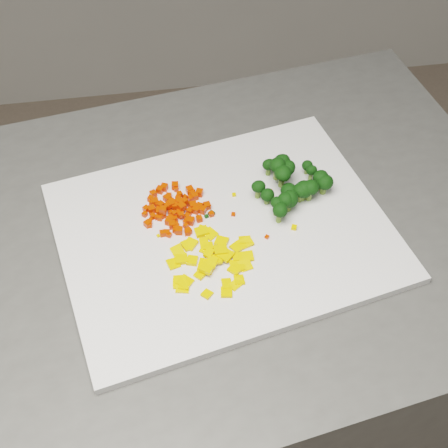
{
  "coord_description": "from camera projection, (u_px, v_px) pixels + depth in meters",
  "views": [
    {
      "loc": [
        -0.4,
        -0.07,
        1.57
      ],
      "look_at": [
        -0.32,
        0.47,
        0.92
      ],
      "focal_mm": 50.0,
      "sensor_mm": 36.0,
      "label": 1
    }
  ],
  "objects": [
    {
      "name": "carrot_cube_31",
      "position": [
        174.0,
        213.0,
        0.86
      ],
      "size": [
        0.01,
        0.01,
        0.01
      ],
      "primitive_type": "cube",
      "rotation": [
        0.0,
        0.0,
        0.58
      ],
      "color": "red",
      "rests_on": "carrot_pile"
    },
    {
      "name": "pepper_chunk_27",
      "position": [
        178.0,
        282.0,
        0.8
      ],
      "size": [
        0.01,
        0.01,
        0.0
      ],
      "primitive_type": "cube",
      "rotation": [
        -0.05,
        0.07,
        3.01
      ],
      "color": "#FFB70D",
      "rests_on": "pepper_pile"
    },
    {
      "name": "pepper_chunk_13",
      "position": [
        181.0,
        259.0,
        0.82
      ],
      "size": [
        0.02,
        0.02,
        0.01
      ],
      "primitive_type": "cube",
      "rotation": [
        0.02,
        0.12,
        1.63
      ],
      "color": "#FFB70D",
      "rests_on": "pepper_pile"
    },
    {
      "name": "carrot_cube_46",
      "position": [
        148.0,
        224.0,
        0.86
      ],
      "size": [
        0.01,
        0.01,
        0.01
      ],
      "primitive_type": "cube",
      "rotation": [
        0.0,
        0.0,
        2.16
      ],
      "color": "red",
      "rests_on": "carrot_pile"
    },
    {
      "name": "broccoli_floret_18",
      "position": [
        258.0,
        190.0,
        0.88
      ],
      "size": [
        0.03,
        0.03,
        0.03
      ],
      "primitive_type": null,
      "color": "black",
      "rests_on": "broccoli_pile"
    },
    {
      "name": "broccoli_floret_14",
      "position": [
        289.0,
        202.0,
        0.87
      ],
      "size": [
        0.03,
        0.03,
        0.03
      ],
      "primitive_type": null,
      "color": "black",
      "rests_on": "broccoli_pile"
    },
    {
      "name": "carrot_cube_42",
      "position": [
        211.0,
        214.0,
        0.87
      ],
      "size": [
        0.01,
        0.01,
        0.01
      ],
      "primitive_type": "cube",
      "rotation": [
        0.0,
        0.0,
        1.88
      ],
      "color": "red",
      "rests_on": "carrot_pile"
    },
    {
      "name": "carrot_cube_53",
      "position": [
        190.0,
        211.0,
        0.87
      ],
      "size": [
        0.01,
        0.01,
        0.01
      ],
      "primitive_type": "cube",
      "rotation": [
        0.0,
        0.0,
        0.97
      ],
      "color": "red",
      "rests_on": "carrot_pile"
    },
    {
      "name": "pepper_chunk_38",
      "position": [
        204.0,
        265.0,
        0.81
      ],
      "size": [
        0.02,
        0.02,
        0.01
      ],
      "primitive_type": "cube",
      "rotation": [
        0.08,
        0.04,
        1.23
      ],
      "color": "#FFB70D",
      "rests_on": "pepper_pile"
    },
    {
      "name": "carrot_cube_48",
      "position": [
        178.0,
        200.0,
        0.88
      ],
      "size": [
        0.01,
        0.01,
        0.01
      ],
      "primitive_type": "cube",
      "rotation": [
        0.0,
        0.0,
        0.14
      ],
      "color": "red",
      "rests_on": "carrot_pile"
    },
    {
      "name": "carrot_cube_55",
      "position": [
        146.0,
        209.0,
        0.88
      ],
      "size": [
        0.01,
        0.01,
        0.01
      ],
      "primitive_type": "cube",
      "rotation": [
        0.0,
        0.0,
        2.21
      ],
      "color": "red",
      "rests_on": "carrot_pile"
    },
    {
      "name": "pepper_chunk_29",
      "position": [
        185.0,
        282.0,
        0.8
      ],
      "size": [
        0.03,
        0.03,
        0.01
      ],
      "primitive_type": "cube",
      "rotation": [
        0.09,
        0.13,
        0.88
      ],
      "color": "#FFB70D",
      "rests_on": "pepper_pile"
    },
    {
      "name": "counter_block",
      "position": [
        212.0,
        379.0,
        1.21
      ],
      "size": [
        1.0,
        0.77,
        0.9
      ],
      "primitive_type": "cube",
      "rotation": [
        0.0,
        0.0,
        0.16
      ],
      "color": "#474744",
      "rests_on": "ground"
    },
    {
      "name": "broccoli_floret_2",
      "position": [
        288.0,
        193.0,
        0.88
      ],
      "size": [
        0.03,
        0.03,
        0.03
      ],
      "primitive_type": null,
      "color": "black",
      "rests_on": "broccoli_pile"
    },
    {
      "name": "carrot_cube_70",
      "position": [
        172.0,
        219.0,
        0.86
      ],
      "size": [
        0.01,
        0.01,
        0.01
      ],
      "primitive_type": "cube",
      "rotation": [
        0.0,
        0.0,
        1.43
      ],
      "color": "red",
      "rests_on": "carrot_pile"
    },
    {
      "name": "pepper_chunk_1",
      "position": [
        187.0,
        245.0,
        0.84
      ],
      "size": [
        0.02,
        0.02,
        0.01
      ],
      "primitive_type": "cube",
      "rotation": [
        0.06,
        0.07,
        0.41
      ],
      "color": "#FFB70D",
      "rests_on": "pepper_pile"
    },
    {
      "name": "carrot_cube_56",
      "position": [
        176.0,
        227.0,
        0.85
      ],
      "size": [
        0.01,
        0.01,
        0.01
      ],
      "primitive_type": "cube",
      "rotation": [
        0.0,
        0.0,
        1.73
      ],
      "color": "red",
      "rests_on": "carrot_pile"
    },
    {
      "name": "carrot_cube_66",
      "position": [
        180.0,
        209.0,
        0.87
      ],
      "size": [
        0.01,
        0.01,
        0.01
      ],
      "primitive_type": "cube",
      "rotation": [
        0.0,
        0.0,
        2.37
      ],
      "color": "red",
      "rests_on": "carrot_pile"
    },
    {
      "name": "pepper_chunk_35",
      "position": [
        215.0,
        260.0,
        0.82
      ],
      "size": [
        0.02,
        0.02,
        0.0
      ],
      "primitive_type": "cube",
      "rotation": [
        -0.03,
        0.07,
        1.57
      ],
      "color": "#FFB70D",
      "rests_on": "pepper_pile"
    },
    {
      "name": "pepper_chunk_18",
      "position": [
        202.0,
        230.0,
        0.85
      ],
      "size": [
        0.02,
        0.02,
        0.01
      ],
      "primitive_type": "cube",
      "rotation": [
        0.07,
        -0.06,
        2.63
      ],
      "color": "#FFB70D",
      "rests_on": "pepper_pile"
    },
    {
      "name": "carrot_cube_1",
      "position": [
        191.0,
        199.0,
        0.89
      ],
      "size": [
        0.01,
        0.01,
        0.01
      ],
      "primitive_type": "cube",
      "rotation": [
        0.0,
        0.0,
        1.87
      ],
      "color": "red",
      "rests_on": "carrot_pile"
    },
    {
      "name": "carrot_cube_49",
      "position": [
        175.0,
        186.0,
        0.9
      ],
      "size": [
        0.01,
        0.01,
        0.01
      ],
      "primitive_type": "cube",
      "rotation": [
        0.0,
        0.0,
        3.03
      ],
      "color": "red",
      "rests_on": "carrot_pile"
    },
    {
      "name": "broccoli_floret_12",
      "position": [
        285.0,
        204.0,
        0.86
      ],
      "size": [
        0.03,
        0.03,
        0.03
      ],
      "primitive_type": null,
      "color": "black",
      "rests_on": "broccoli_pile"
    },
    {
      "name": "carrot_cube_73",
      "position": [
        174.0,
        219.0,
        0.86
      ],
      "size": [
        0.01,
        0.01,
        0.01
      ],
      "primitive_type": "cube",
      "rotation": [
        0.0,
        0.0,
        1.8
      ],
      "color": "red",
      "rests_on": "carrot_pile"
    },
    {
      "name": "carrot_cube_78",
      "position": [
        176.0,
        189.0,
        0.9
      ],
      "size": [
        0.01,
        0.01,
        0.01
      ],
      "primitive_type": "cube",
      "rotation": [
        0.0,
        0.0,
        0.36
      ],
      "color": "red",
      "rests_on": "carrot_pile"
    },
    {
      "name": "pepper_chunk_17",
      "position": [
        183.0,
        287.0,
        0.79
      ],
      "size": [
        0.02,
        0.02,
        0.01
      ],
      "primitive_type": "cube",
      "rotation": [
        -0.14,
        -0.13,
        2.96
      ],
      "color": "#FFB70D",
      "rests_on": "pepper_pile"
    },
    {
      "name": "pepper_chunk_26",
      "position": [
        226.0,
        255.0,
        0.82
      ],
      "size": [
        0.03,
        0.03,
        0.01
      ],
      "primitive_type": "cube",
      "rotation": [
        0.02,
        0.03,
        0.8
      ],
      "color": "#FFB70D",
      "rests_on": "pepper_pile"
    },
    {
      "name": "pepper_chunk_21",
      "position": [
        246.0,
        243.0,
        0.84
      ],
      "size": [
        0.02,
        0.02,
        0.01
      ],
      "primitive_type": "cube",
      "rotation": [
        0.13,
        -0.1,
        0.32
      ],
      "color": "#FFB70D",
      "rests_on": "pepper_pile"
    },
    {
      "name": "carrot_cube_77",
      "position": [
        173.0,
        223.0,
        0.86
      ],
      "size": [
        0.01,
        0.01,
        0.01
      ],
      "primitive_type": "cube",
      "rotation": [
        0.0,
        0.0,
        0.78
      ],
      "color": "red",
      "rests_on": "carrot_pile"
    },
    {
      "name": "cutting_board",
      "position": [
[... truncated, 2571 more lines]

